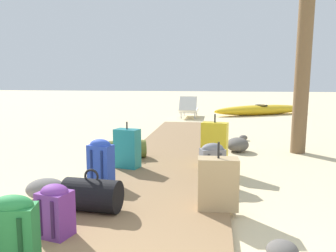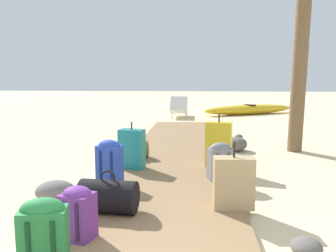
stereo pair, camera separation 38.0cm
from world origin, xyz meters
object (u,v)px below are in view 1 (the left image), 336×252
object	(u,v)px
suitcase_teal	(127,148)
kayak	(261,110)
backpack_green	(13,231)
suitcase_yellow	(214,145)
suitcase_tan	(218,184)
duffel_bag_black	(92,195)
backpack_blue	(101,160)
duffel_bag_olive	(127,149)
backpack_grey	(212,161)
lounge_chair	(189,109)
backpack_purple	(55,209)

from	to	relation	value
suitcase_teal	kayak	world-z (taller)	suitcase_teal
backpack_green	suitcase_yellow	world-z (taller)	suitcase_yellow
suitcase_tan	duffel_bag_black	size ratio (longest dim) A/B	1.17
backpack_blue	backpack_green	distance (m)	2.12
backpack_blue	suitcase_yellow	xyz separation A→B (m)	(1.48, 1.10, 0.04)
suitcase_tan	kayak	world-z (taller)	suitcase_tan
suitcase_teal	duffel_bag_olive	bearing A→B (deg)	104.22
backpack_blue	backpack_grey	world-z (taller)	backpack_blue
suitcase_teal	lounge_chair	distance (m)	7.46
duffel_bag_black	backpack_purple	bearing A→B (deg)	-100.55
backpack_purple	lounge_chair	xyz separation A→B (m)	(0.41, 9.88, -0.00)
suitcase_teal	backpack_purple	xyz separation A→B (m)	(-0.03, -2.43, -0.05)
backpack_green	duffel_bag_black	distance (m)	1.20
backpack_green	backpack_grey	bearing A→B (deg)	60.42
suitcase_teal	suitcase_tan	size ratio (longest dim) A/B	0.99
backpack_grey	lounge_chair	xyz separation A→B (m)	(-0.95, 7.96, -0.02)
backpack_grey	duffel_bag_black	bearing A→B (deg)	-133.64
suitcase_tan	backpack_green	bearing A→B (deg)	-136.10
suitcase_tan	backpack_purple	bearing A→B (deg)	-148.90
backpack_purple	suitcase_yellow	bearing A→B (deg)	62.62
duffel_bag_black	backpack_green	bearing A→B (deg)	-98.08
duffel_bag_olive	suitcase_yellow	world-z (taller)	suitcase_yellow
suitcase_teal	duffel_bag_black	world-z (taller)	suitcase_teal
backpack_blue	duffel_bag_black	distance (m)	0.98
duffel_bag_olive	lounge_chair	world-z (taller)	lounge_chair
lounge_chair	suitcase_tan	bearing A→B (deg)	-83.56
suitcase_tan	backpack_purple	size ratio (longest dim) A/B	1.53
suitcase_yellow	suitcase_tan	bearing A→B (deg)	-88.35
backpack_purple	duffel_bag_black	bearing A→B (deg)	79.45
backpack_green	duffel_bag_black	world-z (taller)	backpack_green
lounge_chair	kayak	bearing A→B (deg)	27.24
suitcase_teal	backpack_purple	distance (m)	2.43
backpack_blue	backpack_green	size ratio (longest dim) A/B	1.06
backpack_green	lounge_chair	size ratio (longest dim) A/B	0.37
suitcase_teal	lounge_chair	world-z (taller)	suitcase_teal
duffel_bag_olive	backpack_grey	size ratio (longest dim) A/B	1.35
lounge_chair	suitcase_teal	bearing A→B (deg)	-92.88
kayak	backpack_grey	bearing A→B (deg)	-100.63
backpack_blue	kayak	distance (m)	10.23
duffel_bag_black	kayak	size ratio (longest dim) A/B	0.16
backpack_purple	suitcase_yellow	size ratio (longest dim) A/B	0.57
suitcase_teal	duffel_bag_olive	distance (m)	0.67
backpack_green	backpack_purple	bearing A→B (deg)	84.68
backpack_purple	backpack_grey	bearing A→B (deg)	54.75
backpack_green	suitcase_tan	world-z (taller)	suitcase_tan
backpack_purple	lounge_chair	size ratio (longest dim) A/B	0.31
suitcase_yellow	backpack_grey	xyz separation A→B (m)	(-0.02, -0.74, -0.08)
suitcase_teal	backpack_blue	xyz separation A→B (m)	(-0.14, -0.87, 0.01)
suitcase_teal	suitcase_tan	xyz separation A→B (m)	(1.39, -1.57, -0.02)
suitcase_teal	kayak	xyz separation A→B (m)	(3.08, 8.84, -0.19)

